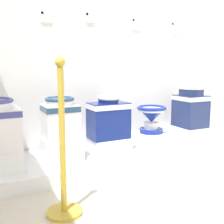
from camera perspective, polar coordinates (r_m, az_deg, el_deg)
The scene contains 15 objects.
wall_back at distance 3.28m, azimuth -3.91°, elevation 19.59°, with size 3.58×0.06×3.15m, color white.
display_platform at distance 2.96m, azimuth -0.22°, elevation -8.91°, with size 2.74×0.79×0.12m, color white.
plinth_block_broad_patterned at distance 2.72m, azimuth -10.31°, elevation -7.33°, with size 0.33×0.36×0.19m, color white.
antique_toilet_broad_patterned at distance 2.65m, azimuth -10.50°, elevation -1.02°, with size 0.31×0.28×0.40m.
plinth_block_rightmost at distance 2.92m, azimuth -0.73°, elevation -6.56°, with size 0.37×0.35×0.13m, color white.
antique_toilet_rightmost at distance 2.86m, azimuth -0.74°, elevation -1.01°, with size 0.40×0.27×0.44m.
plinth_block_pale_glazed at distance 3.29m, azimuth 7.93°, elevation -5.08°, with size 0.31×0.32×0.11m, color white.
antique_toilet_pale_glazed at distance 3.24m, azimuth 8.03°, elevation -0.78°, with size 0.34×0.34×0.31m.
plinth_block_tall_cobalt at distance 3.56m, azimuth 15.48°, elevation -3.97°, with size 0.38×0.32×0.14m, color white.
antique_toilet_tall_cobalt at distance 3.50m, azimuth 15.71°, elevation 1.26°, with size 0.32×0.34×0.49m.
info_placard_second at distance 3.06m, azimuth -13.33°, elevation 18.39°, with size 0.11×0.01×0.11m.
info_placard_third at distance 3.21m, azimuth -4.49°, elevation 18.64°, with size 0.11×0.01×0.11m.
info_placard_fourth at distance 3.47m, azimuth 4.94°, elevation 17.48°, with size 0.12×0.01×0.13m.
info_placard_fifth at distance 3.80m, azimuth 12.67°, elevation 16.39°, with size 0.12×0.01×0.15m.
stanchion_post_near_left at distance 1.90m, azimuth -9.92°, elevation -11.09°, with size 0.24×0.24×1.04m.
Camera 1 is at (0.43, 0.16, 0.98)m, focal length 44.93 mm.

